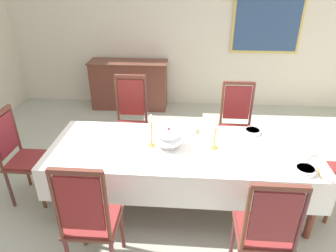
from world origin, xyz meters
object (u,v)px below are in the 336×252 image
chair_south_b (265,229)px  framed_painting (269,13)px  bowl_far_left (253,131)px  spoon_secondary (199,131)px  spoon_primary (319,171)px  chair_north_b (236,124)px  chair_south_a (90,218)px  chair_head_west (22,155)px  candlestick_west (151,134)px  candlestick_east (215,137)px  soup_tureen (169,138)px  sideboard (129,85)px  bowl_near_left (305,170)px  dining_table (183,153)px  bowl_near_right (188,130)px  chair_north_a (131,119)px

chair_south_b → framed_painting: 4.05m
bowl_far_left → spoon_secondary: bearing=179.8°
chair_south_b → spoon_primary: bearing=45.3°
chair_north_b → chair_south_a: bearing=52.2°
chair_south_a → spoon_primary: size_ratio=6.65×
chair_head_west → spoon_primary: bearing=83.9°
framed_painting → chair_north_b: bearing=-108.8°
candlestick_west → spoon_secondary: size_ratio=2.03×
chair_south_b → candlestick_east: 1.02m
soup_tureen → chair_south_a: bearing=-122.5°
soup_tureen → sideboard: 2.85m
candlestick_west → chair_south_a: bearing=-113.9°
chair_south_a → spoon_primary: (1.99, 0.58, 0.16)m
candlestick_west → bowl_near_left: candlestick_west is taller
chair_south_a → candlestick_west: bearing=66.1°
dining_table → chair_north_b: (0.68, 0.91, -0.10)m
chair_south_a → bowl_far_left: bearing=40.2°
soup_tureen → bowl_near_left: soup_tureen is taller
chair_south_b → spoon_secondary: (-0.51, 1.27, 0.18)m
candlestick_east → bowl_near_left: bearing=-23.6°
chair_south_b → candlestick_east: size_ratio=3.29×
dining_table → chair_south_a: size_ratio=2.34×
candlestick_west → framed_painting: 3.47m
candlestick_west → bowl_near_right: (0.37, 0.34, -0.12)m
bowl_near_left → spoon_primary: bowl_near_left is taller
bowl_far_left → chair_north_a: bearing=159.9°
chair_north_b → bowl_near_left: (0.44, -1.26, 0.20)m
sideboard → chair_north_b: bearing=135.2°
chair_north_b → framed_painting: framed_painting is taller
chair_south_b → chair_north_b: 1.81m
chair_head_west → bowl_near_right: (1.83, 0.34, 0.21)m
chair_south_a → candlestick_west: size_ratio=3.25×
chair_north_b → soup_tureen: bearing=47.5°
chair_head_west → framed_painting: (3.15, 2.92, 1.16)m
chair_north_a → bowl_near_right: (0.78, -0.58, 0.18)m
chair_south_a → chair_head_west: 1.39m
chair_north_a → soup_tureen: bearing=122.5°
bowl_near_left → framed_painting: (0.24, 3.27, 0.95)m
bowl_far_left → spoon_primary: bearing=-54.8°
chair_south_b → spoon_primary: chair_south_b is taller
dining_table → spoon_primary: spoon_primary is taller
chair_north_a → chair_south_b: (1.41, -1.82, -0.02)m
chair_north_a → spoon_secondary: (0.90, -0.55, 0.16)m
chair_north_a → chair_head_west: chair_north_a is taller
framed_painting → chair_south_b: bearing=-100.1°
dining_table → chair_south_a: chair_south_a is taller
chair_south_a → chair_north_b: (1.41, 1.82, -0.01)m
chair_north_b → bowl_near_right: (-0.63, -0.57, 0.20)m
candlestick_west → spoon_primary: 1.62m
chair_head_west → bowl_near_left: bearing=83.1°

